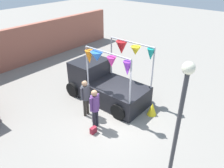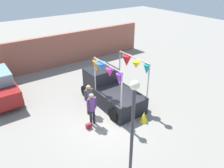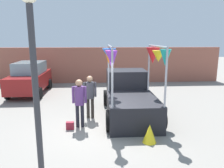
{
  "view_description": "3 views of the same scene",
  "coord_description": "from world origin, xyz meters",
  "px_view_note": "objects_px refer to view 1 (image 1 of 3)",
  "views": [
    {
      "loc": [
        -5.98,
        -5.09,
        6.13
      ],
      "look_at": [
        0.58,
        0.36,
        1.44
      ],
      "focal_mm": 35.0,
      "sensor_mm": 36.0,
      "label": 1
    },
    {
      "loc": [
        -5.23,
        -7.9,
        7.12
      ],
      "look_at": [
        0.89,
        0.76,
        1.57
      ],
      "focal_mm": 35.0,
      "sensor_mm": 36.0,
      "label": 2
    },
    {
      "loc": [
        -0.09,
        -7.58,
        3.25
      ],
      "look_at": [
        0.44,
        0.62,
        1.52
      ],
      "focal_mm": 35.0,
      "sensor_mm": 36.0,
      "label": 3
    }
  ],
  "objects_px": {
    "vendor_truck": "(103,82)",
    "folded_kite_bundle_sunflower": "(152,109)",
    "person_customer": "(95,105)",
    "person_vendor": "(85,95)",
    "street_lamp": "(180,113)",
    "handbag": "(93,130)"
  },
  "relations": [
    {
      "from": "handbag",
      "to": "vendor_truck",
      "type": "bearing_deg",
      "value": 32.85
    },
    {
      "from": "handbag",
      "to": "person_vendor",
      "type": "bearing_deg",
      "value": 57.79
    },
    {
      "from": "handbag",
      "to": "folded_kite_bundle_sunflower",
      "type": "distance_m",
      "value": 2.9
    },
    {
      "from": "folded_kite_bundle_sunflower",
      "to": "handbag",
      "type": "bearing_deg",
      "value": 155.61
    },
    {
      "from": "handbag",
      "to": "folded_kite_bundle_sunflower",
      "type": "relative_size",
      "value": 0.47
    },
    {
      "from": "person_customer",
      "to": "street_lamp",
      "type": "distance_m",
      "value": 4.0
    },
    {
      "from": "person_customer",
      "to": "handbag",
      "type": "height_order",
      "value": "person_customer"
    },
    {
      "from": "person_customer",
      "to": "street_lamp",
      "type": "relative_size",
      "value": 0.43
    },
    {
      "from": "street_lamp",
      "to": "folded_kite_bundle_sunflower",
      "type": "distance_m",
      "value": 4.3
    },
    {
      "from": "vendor_truck",
      "to": "street_lamp",
      "type": "distance_m",
      "value": 5.84
    },
    {
      "from": "person_vendor",
      "to": "street_lamp",
      "type": "xyz_separation_m",
      "value": [
        -0.84,
        -4.55,
        1.61
      ]
    },
    {
      "from": "street_lamp",
      "to": "folded_kite_bundle_sunflower",
      "type": "relative_size",
      "value": 6.93
    },
    {
      "from": "person_vendor",
      "to": "folded_kite_bundle_sunflower",
      "type": "xyz_separation_m",
      "value": [
        1.94,
        -2.31,
        -0.78
      ]
    },
    {
      "from": "person_vendor",
      "to": "handbag",
      "type": "bearing_deg",
      "value": -122.21
    },
    {
      "from": "vendor_truck",
      "to": "person_customer",
      "type": "height_order",
      "value": "vendor_truck"
    },
    {
      "from": "vendor_truck",
      "to": "person_vendor",
      "type": "relative_size",
      "value": 2.28
    },
    {
      "from": "person_customer",
      "to": "folded_kite_bundle_sunflower",
      "type": "height_order",
      "value": "person_customer"
    },
    {
      "from": "handbag",
      "to": "street_lamp",
      "type": "bearing_deg",
      "value": -92.27
    },
    {
      "from": "person_vendor",
      "to": "street_lamp",
      "type": "distance_m",
      "value": 4.9
    },
    {
      "from": "vendor_truck",
      "to": "folded_kite_bundle_sunflower",
      "type": "distance_m",
      "value": 2.8
    },
    {
      "from": "vendor_truck",
      "to": "folded_kite_bundle_sunflower",
      "type": "bearing_deg",
      "value": -84.07
    },
    {
      "from": "street_lamp",
      "to": "person_customer",
      "type": "bearing_deg",
      "value": 82.39
    }
  ]
}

